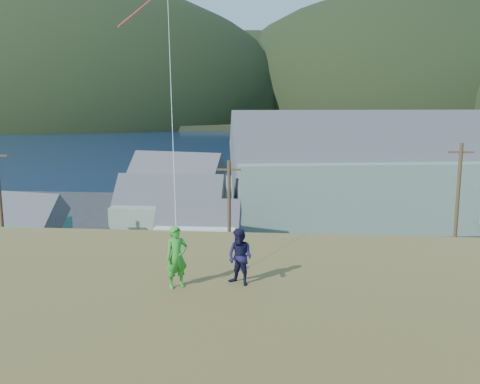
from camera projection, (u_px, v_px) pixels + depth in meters
name	position (u px, v px, depth m)	size (l,w,h in m)	color
ground	(238.00, 291.00, 35.51)	(900.00, 900.00, 0.00)	#0A1638
grass_strip	(235.00, 301.00, 33.54)	(110.00, 8.00, 0.10)	#4C3D19
waterfront_lot	(255.00, 228.00, 52.17)	(72.00, 36.00, 0.12)	#28282B
wharf	(223.00, 186.00, 75.20)	(26.00, 14.00, 0.90)	gray
far_shore	(285.00, 116.00, 358.98)	(900.00, 320.00, 2.00)	black
far_hills	(346.00, 117.00, 305.96)	(760.00, 265.00, 143.00)	black
lodge	(428.00, 172.00, 53.45)	(40.55, 17.47, 13.81)	gray
shed_teal	(14.00, 227.00, 43.28)	(8.64, 6.71, 6.12)	#327570
shed_palegreen_near	(169.00, 211.00, 47.97)	(9.71, 6.15, 7.05)	gray
shed_white	(198.00, 229.00, 43.32)	(6.91, 4.63, 5.43)	silver
shed_palegreen_far	(175.00, 181.00, 63.92)	(12.36, 8.66, 7.58)	slate
utility_poles	(227.00, 217.00, 36.25)	(31.38, 0.24, 9.69)	#47331E
parked_cars	(202.00, 209.00, 57.42)	(19.82, 12.82, 1.58)	#31537B
kite_flyer_green	(177.00, 257.00, 15.37)	(0.66, 0.43, 1.81)	green
kite_flyer_navy	(240.00, 257.00, 15.62)	(0.81, 0.63, 1.67)	#16153B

